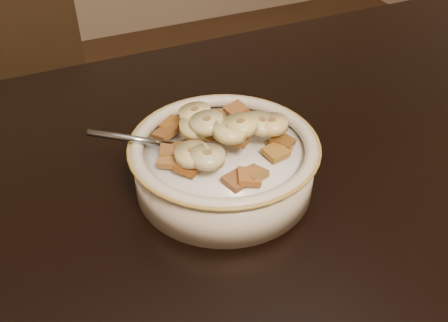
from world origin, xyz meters
name	(u,v)px	position (x,y,z in m)	size (l,w,h in m)	color
table	(236,303)	(0.00, 0.00, 0.73)	(1.40, 0.90, 0.04)	black
chair	(16,181)	(-0.17, 0.63, 0.45)	(0.39, 0.39, 0.89)	black
cereal_bowl	(224,168)	(0.05, 0.12, 0.77)	(0.18, 0.18, 0.04)	beige
milk	(224,151)	(0.05, 0.12, 0.79)	(0.15, 0.15, 0.00)	white
spoon	(195,148)	(0.02, 0.13, 0.80)	(0.03, 0.04, 0.01)	gray
cereal_square_0	(188,167)	(0.00, 0.10, 0.80)	(0.02, 0.02, 0.01)	brown
cereal_square_1	(210,133)	(0.03, 0.13, 0.81)	(0.02, 0.02, 0.01)	brown
cereal_square_2	(279,146)	(0.09, 0.10, 0.80)	(0.02, 0.02, 0.01)	brown
cereal_square_3	(276,152)	(0.08, 0.09, 0.80)	(0.02, 0.02, 0.01)	#97601D
cereal_square_4	(171,152)	(-0.01, 0.13, 0.80)	(0.02, 0.02, 0.01)	brown
cereal_square_5	(201,131)	(0.03, 0.14, 0.81)	(0.02, 0.02, 0.01)	#93641D
cereal_square_6	(228,124)	(0.06, 0.13, 0.81)	(0.02, 0.02, 0.01)	brown
cereal_square_7	(254,173)	(0.05, 0.07, 0.80)	(0.02, 0.02, 0.01)	brown
cereal_square_8	(182,148)	(0.01, 0.13, 0.80)	(0.02, 0.02, 0.01)	brown
cereal_square_9	(170,159)	(-0.01, 0.12, 0.80)	(0.02, 0.02, 0.01)	#8F5E2B
cereal_square_10	(165,133)	(0.00, 0.16, 0.80)	(0.02, 0.02, 0.01)	brown
cereal_square_11	(237,181)	(0.03, 0.07, 0.80)	(0.02, 0.02, 0.01)	brown
cereal_square_12	(187,154)	(0.01, 0.12, 0.80)	(0.02, 0.02, 0.01)	brown
cereal_square_13	(249,177)	(0.04, 0.07, 0.80)	(0.02, 0.02, 0.01)	brown
cereal_square_14	(215,117)	(0.06, 0.17, 0.80)	(0.02, 0.02, 0.01)	brown
cereal_square_15	(283,141)	(0.10, 0.10, 0.80)	(0.02, 0.02, 0.01)	brown
cereal_square_16	(222,135)	(0.04, 0.12, 0.82)	(0.02, 0.02, 0.01)	brown
cereal_square_17	(236,110)	(0.08, 0.17, 0.80)	(0.02, 0.02, 0.01)	brown
cereal_square_18	(257,123)	(0.09, 0.14, 0.80)	(0.02, 0.02, 0.01)	brown
cereal_square_19	(238,138)	(0.05, 0.11, 0.81)	(0.02, 0.02, 0.01)	brown
cereal_square_20	(173,124)	(0.01, 0.17, 0.80)	(0.02, 0.02, 0.01)	brown
banana_slice_0	(192,154)	(0.01, 0.11, 0.81)	(0.03, 0.03, 0.01)	tan
banana_slice_1	(262,124)	(0.08, 0.12, 0.82)	(0.03, 0.03, 0.01)	#EADC88
banana_slice_2	(195,113)	(0.03, 0.15, 0.82)	(0.03, 0.03, 0.01)	#FAED95
banana_slice_3	(196,126)	(0.02, 0.14, 0.82)	(0.03, 0.03, 0.01)	#D9BF84
banana_slice_4	(207,123)	(0.03, 0.13, 0.83)	(0.03, 0.03, 0.01)	beige
banana_slice_5	(272,124)	(0.09, 0.11, 0.82)	(0.03, 0.03, 0.01)	#E9CC86
banana_slice_6	(231,130)	(0.05, 0.11, 0.82)	(0.03, 0.03, 0.01)	#FFF0A9
banana_slice_7	(230,131)	(0.04, 0.11, 0.83)	(0.03, 0.03, 0.01)	#DDD17B
banana_slice_8	(240,125)	(0.06, 0.11, 0.83)	(0.03, 0.03, 0.01)	#D3B665
banana_slice_9	(208,157)	(0.02, 0.09, 0.81)	(0.03, 0.03, 0.01)	beige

